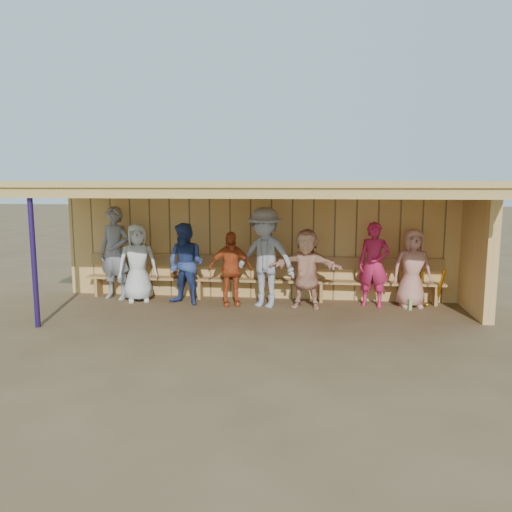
# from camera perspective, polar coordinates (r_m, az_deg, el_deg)

# --- Properties ---
(ground) EXTENTS (90.00, 90.00, 0.00)m
(ground) POSITION_cam_1_polar(r_m,az_deg,el_deg) (9.66, -0.25, -6.48)
(ground) COLOR brown
(ground) RESTS_ON ground
(player_a) EXTENTS (0.82, 0.64, 1.98)m
(player_a) POSITION_cam_1_polar(r_m,az_deg,el_deg) (11.03, -15.82, 0.32)
(player_a) COLOR gray
(player_a) RESTS_ON ground
(player_b) EXTENTS (0.94, 0.78, 1.64)m
(player_b) POSITION_cam_1_polar(r_m,az_deg,el_deg) (10.71, -13.37, -0.74)
(player_b) COLOR silver
(player_b) RESTS_ON ground
(player_c) EXTENTS (0.97, 0.86, 1.67)m
(player_c) POSITION_cam_1_polar(r_m,az_deg,el_deg) (10.24, -8.02, -0.92)
(player_c) COLOR navy
(player_c) RESTS_ON ground
(player_d) EXTENTS (0.96, 0.63, 1.51)m
(player_d) POSITION_cam_1_polar(r_m,az_deg,el_deg) (10.07, -2.96, -1.47)
(player_d) COLOR #C44B1F
(player_d) RESTS_ON ground
(player_e) EXTENTS (1.46, 1.11, 1.99)m
(player_e) POSITION_cam_1_polar(r_m,az_deg,el_deg) (9.94, 1.02, -0.17)
(player_e) COLOR #919299
(player_e) RESTS_ON ground
(player_f) EXTENTS (1.52, 0.68, 1.59)m
(player_f) POSITION_cam_1_polar(r_m,az_deg,el_deg) (9.91, 5.78, -1.44)
(player_f) COLOR #E1A07F
(player_f) RESTS_ON ground
(player_g) EXTENTS (0.70, 0.54, 1.70)m
(player_g) POSITION_cam_1_polar(r_m,az_deg,el_deg) (10.27, 13.31, -0.94)
(player_g) COLOR #C82050
(player_g) RESTS_ON ground
(player_h) EXTENTS (0.83, 0.59, 1.58)m
(player_h) POSITION_cam_1_polar(r_m,az_deg,el_deg) (10.40, 17.43, -1.35)
(player_h) COLOR tan
(player_h) RESTS_ON ground
(dugout_structure) EXTENTS (8.80, 3.20, 2.50)m
(dugout_structure) POSITION_cam_1_polar(r_m,az_deg,el_deg) (10.01, 2.44, 3.90)
(dugout_structure) COLOR #DCAB5E
(dugout_structure) RESTS_ON ground
(bench) EXTENTS (7.60, 0.34, 0.93)m
(bench) POSITION_cam_1_polar(r_m,az_deg,el_deg) (10.62, 0.49, -2.19)
(bench) COLOR tan
(bench) RESTS_ON ground
(dugout_equipment) EXTENTS (5.65, 0.62, 0.80)m
(dugout_equipment) POSITION_cam_1_polar(r_m,az_deg,el_deg) (10.57, -2.13, -2.46)
(dugout_equipment) COLOR gold
(dugout_equipment) RESTS_ON ground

